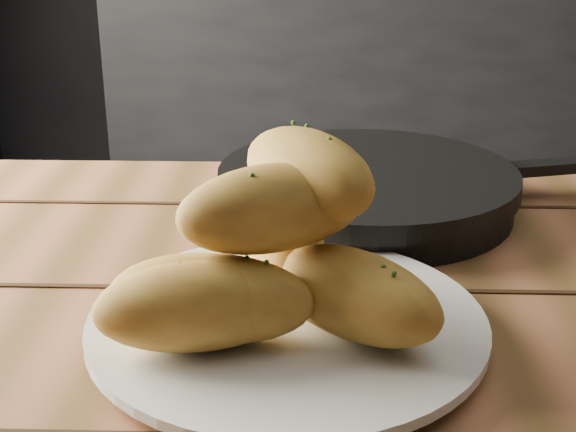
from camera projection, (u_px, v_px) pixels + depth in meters
The scene contains 4 objects.
counter at pixel (524, 86), 2.79m from camera, with size 2.80×0.60×0.90m, color black.
plate at pixel (287, 326), 0.60m from camera, with size 0.30×0.30×0.02m.
bread_rolls at pixel (271, 255), 0.57m from camera, with size 0.26×0.22×0.13m.
skillet at pixel (369, 188), 0.84m from camera, with size 0.44×0.31×0.05m.
Camera 1 is at (-0.74, -1.09, 1.06)m, focal length 50.00 mm.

